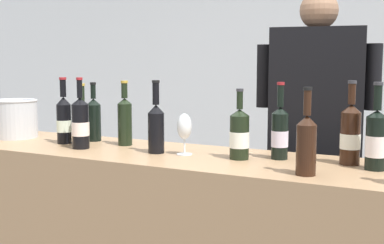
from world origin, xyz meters
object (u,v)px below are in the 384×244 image
Objects in this scene: wine_bottle_5 at (280,132)px; ice_bucket at (16,118)px; wine_bottle_9 at (80,123)px; wine_bottle_3 at (239,134)px; wine_bottle_0 at (306,142)px; wine_bottle_10 at (81,123)px; wine_bottle_1 at (64,119)px; wine_glass at (184,128)px; wine_bottle_2 at (94,118)px; wine_bottle_6 at (125,120)px; wine_bottle_8 at (156,126)px; wine_bottle_7 at (350,134)px; person_server at (315,165)px; wine_bottle_4 at (376,139)px.

wine_bottle_5 is 1.39× the size of ice_bucket.
wine_bottle_5 is 0.96× the size of wine_bottle_9.
wine_bottle_3 is 0.17m from wine_bottle_5.
wine_bottle_3 is (-0.33, 0.18, -0.01)m from wine_bottle_0.
wine_bottle_1 is at bearing 178.00° from wine_bottle_10.
wine_bottle_0 reaches higher than wine_glass.
wine_bottle_0 is 1.05× the size of wine_bottle_2.
ice_bucket is at bearing -174.76° from wine_bottle_6.
wine_bottle_0 is 0.97× the size of wine_bottle_8.
wine_bottle_6 is at bearing -178.96° from wine_bottle_7.
person_server reaches higher than wine_bottle_1.
wine_bottle_6 is at bearing 173.14° from wine_bottle_3.
wine_bottle_6 is 1.00m from person_server.
wine_bottle_8 is at bearing -24.64° from wine_bottle_6.
wine_glass is 1.07m from ice_bucket.
wine_bottle_7 is 0.20× the size of person_server.
wine_bottle_9 is at bearing -171.32° from wine_glass.
wine_bottle_8 reaches higher than wine_glass.
wine_bottle_8 is (-0.94, -0.07, 0.01)m from wine_bottle_4.
wine_bottle_2 is 0.90× the size of wine_bottle_9.
wine_bottle_8 is at bearing -2.02° from wine_bottle_10.
wine_bottle_0 is 0.95× the size of wine_bottle_7.
wine_glass is (-0.59, 0.16, -0.00)m from wine_bottle_0.
wine_bottle_1 reaches higher than wine_bottle_0.
wine_bottle_0 is 1.05× the size of wine_bottle_10.
wine_bottle_10 is at bearing -178.45° from wine_bottle_3.
wine_bottle_7 reaches higher than wine_bottle_1.
person_server is at bearing 35.20° from wine_bottle_9.
wine_glass is (0.39, -0.10, -0.01)m from wine_bottle_6.
wine_bottle_7 is at bearing 1.04° from wine_bottle_6.
wine_bottle_2 is at bearing 166.23° from wine_bottle_0.
wine_bottle_5 reaches higher than wine_bottle_2.
wine_bottle_0 is 1.12m from wine_bottle_9.
wine_bottle_3 is at bearing -167.60° from wine_bottle_7.
wine_bottle_4 is 0.20× the size of person_server.
wine_bottle_5 is 1.00m from wine_bottle_10.
wine_bottle_4 is 0.94m from wine_bottle_8.
person_server reaches higher than wine_bottle_7.
wine_bottle_2 is 0.91× the size of wine_bottle_4.
wine_glass is (0.61, -0.14, 0.00)m from wine_bottle_2.
wine_bottle_10 is at bearing 172.50° from wine_bottle_0.
wine_bottle_10 reaches higher than wine_bottle_3.
wine_bottle_7 reaches higher than wine_glass.
wine_bottle_7 is at bearing -0.93° from wine_bottle_2.
ice_bucket is (-1.77, -0.08, -0.02)m from wine_bottle_7.
wine_bottle_0 reaches higher than ice_bucket.
wine_bottle_0 is 1.30m from wine_bottle_1.
wine_bottle_4 is at bearing 5.85° from wine_bottle_9.
wine_bottle_8 reaches higher than wine_bottle_5.
wine_bottle_10 is (-0.99, -0.10, -0.00)m from wine_bottle_5.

